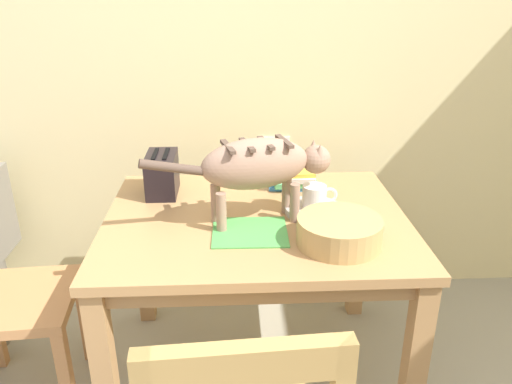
{
  "coord_description": "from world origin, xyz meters",
  "views": [
    {
      "loc": [
        -0.06,
        -0.57,
        1.57
      ],
      "look_at": [
        0.02,
        1.17,
        0.84
      ],
      "focal_mm": 35.82,
      "sensor_mm": 36.0,
      "label": 1
    }
  ],
  "objects_px": {
    "magazine": "(250,232)",
    "wicker_basket": "(339,231)",
    "book_stack": "(292,178)",
    "toaster": "(162,174)",
    "coffee_mug": "(315,196)",
    "wooden_chair_far": "(4,297)",
    "cat": "(260,165)",
    "dining_table": "(256,238)",
    "saucer_bowl": "(314,210)"
  },
  "relations": [
    {
      "from": "cat",
      "to": "dining_table",
      "type": "bearing_deg",
      "value": -173.97
    },
    {
      "from": "wicker_basket",
      "to": "wooden_chair_far",
      "type": "xyz_separation_m",
      "value": [
        -1.21,
        0.14,
        -0.32
      ]
    },
    {
      "from": "magazine",
      "to": "wicker_basket",
      "type": "distance_m",
      "value": 0.31
    },
    {
      "from": "book_stack",
      "to": "wooden_chair_far",
      "type": "bearing_deg",
      "value": -161.42
    },
    {
      "from": "wicker_basket",
      "to": "wooden_chair_far",
      "type": "bearing_deg",
      "value": 173.36
    },
    {
      "from": "book_stack",
      "to": "wooden_chair_far",
      "type": "relative_size",
      "value": 0.22
    },
    {
      "from": "magazine",
      "to": "book_stack",
      "type": "relative_size",
      "value": 1.27
    },
    {
      "from": "cat",
      "to": "wicker_basket",
      "type": "bearing_deg",
      "value": 38.34
    },
    {
      "from": "dining_table",
      "to": "wicker_basket",
      "type": "height_order",
      "value": "wicker_basket"
    },
    {
      "from": "cat",
      "to": "toaster",
      "type": "distance_m",
      "value": 0.49
    },
    {
      "from": "coffee_mug",
      "to": "wooden_chair_far",
      "type": "distance_m",
      "value": 1.22
    },
    {
      "from": "saucer_bowl",
      "to": "book_stack",
      "type": "relative_size",
      "value": 1.06
    },
    {
      "from": "saucer_bowl",
      "to": "wicker_basket",
      "type": "distance_m",
      "value": 0.25
    },
    {
      "from": "book_stack",
      "to": "magazine",
      "type": "bearing_deg",
      "value": -115.21
    },
    {
      "from": "coffee_mug",
      "to": "magazine",
      "type": "bearing_deg",
      "value": -148.96
    },
    {
      "from": "toaster",
      "to": "wooden_chair_far",
      "type": "relative_size",
      "value": 0.21
    },
    {
      "from": "toaster",
      "to": "wooden_chair_far",
      "type": "bearing_deg",
      "value": -150.2
    },
    {
      "from": "magazine",
      "to": "wicker_basket",
      "type": "xyz_separation_m",
      "value": [
        0.3,
        -0.09,
        0.05
      ]
    },
    {
      "from": "dining_table",
      "to": "wicker_basket",
      "type": "bearing_deg",
      "value": -40.17
    },
    {
      "from": "dining_table",
      "to": "wicker_basket",
      "type": "relative_size",
      "value": 3.96
    },
    {
      "from": "dining_table",
      "to": "wooden_chair_far",
      "type": "distance_m",
      "value": 0.97
    },
    {
      "from": "toaster",
      "to": "coffee_mug",
      "type": "bearing_deg",
      "value": -20.46
    },
    {
      "from": "magazine",
      "to": "cat",
      "type": "bearing_deg",
      "value": 67.94
    },
    {
      "from": "saucer_bowl",
      "to": "cat",
      "type": "bearing_deg",
      "value": -165.29
    },
    {
      "from": "wicker_basket",
      "to": "wooden_chair_far",
      "type": "relative_size",
      "value": 0.3
    },
    {
      "from": "magazine",
      "to": "book_stack",
      "type": "distance_m",
      "value": 0.47
    },
    {
      "from": "coffee_mug",
      "to": "wicker_basket",
      "type": "xyz_separation_m",
      "value": [
        0.04,
        -0.25,
        -0.02
      ]
    },
    {
      "from": "magazine",
      "to": "toaster",
      "type": "height_order",
      "value": "toaster"
    },
    {
      "from": "dining_table",
      "to": "magazine",
      "type": "relative_size",
      "value": 4.31
    },
    {
      "from": "cat",
      "to": "toaster",
      "type": "bearing_deg",
      "value": -140.38
    },
    {
      "from": "dining_table",
      "to": "cat",
      "type": "xyz_separation_m",
      "value": [
        0.01,
        -0.03,
        0.31
      ]
    },
    {
      "from": "saucer_bowl",
      "to": "wooden_chair_far",
      "type": "height_order",
      "value": "wooden_chair_far"
    },
    {
      "from": "saucer_bowl",
      "to": "wicker_basket",
      "type": "xyz_separation_m",
      "value": [
        0.05,
        -0.25,
        0.04
      ]
    },
    {
      "from": "coffee_mug",
      "to": "wicker_basket",
      "type": "bearing_deg",
      "value": -80.06
    },
    {
      "from": "book_stack",
      "to": "wooden_chair_far",
      "type": "distance_m",
      "value": 1.22
    },
    {
      "from": "coffee_mug",
      "to": "magazine",
      "type": "xyz_separation_m",
      "value": [
        -0.25,
        -0.15,
        -0.07
      ]
    },
    {
      "from": "cat",
      "to": "book_stack",
      "type": "height_order",
      "value": "cat"
    },
    {
      "from": "book_stack",
      "to": "coffee_mug",
      "type": "bearing_deg",
      "value": -78.81
    },
    {
      "from": "coffee_mug",
      "to": "toaster",
      "type": "relative_size",
      "value": 0.67
    },
    {
      "from": "magazine",
      "to": "book_stack",
      "type": "xyz_separation_m",
      "value": [
        0.2,
        0.42,
        0.04
      ]
    },
    {
      "from": "dining_table",
      "to": "book_stack",
      "type": "height_order",
      "value": "book_stack"
    },
    {
      "from": "coffee_mug",
      "to": "wooden_chair_far",
      "type": "bearing_deg",
      "value": -174.89
    },
    {
      "from": "saucer_bowl",
      "to": "wicker_basket",
      "type": "relative_size",
      "value": 0.77
    },
    {
      "from": "dining_table",
      "to": "toaster",
      "type": "distance_m",
      "value": 0.48
    },
    {
      "from": "wooden_chair_far",
      "to": "magazine",
      "type": "bearing_deg",
      "value": 82.73
    },
    {
      "from": "dining_table",
      "to": "book_stack",
      "type": "distance_m",
      "value": 0.36
    },
    {
      "from": "book_stack",
      "to": "wicker_basket",
      "type": "bearing_deg",
      "value": -79.4
    },
    {
      "from": "dining_table",
      "to": "wooden_chair_far",
      "type": "xyz_separation_m",
      "value": [
        -0.95,
        -0.08,
        -0.18
      ]
    },
    {
      "from": "wicker_basket",
      "to": "toaster",
      "type": "distance_m",
      "value": 0.8
    },
    {
      "from": "saucer_bowl",
      "to": "book_stack",
      "type": "bearing_deg",
      "value": 100.52
    }
  ]
}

